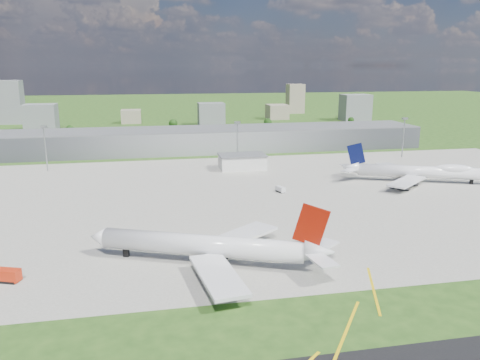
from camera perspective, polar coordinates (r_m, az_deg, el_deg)
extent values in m
plane|color=#234716|center=(319.06, -3.26, 3.20)|extent=(1400.00, 1400.00, 0.00)
cube|color=gray|center=(215.55, 3.39, -1.98)|extent=(360.00, 190.00, 0.08)
cube|color=gray|center=(332.46, -3.63, 4.93)|extent=(300.00, 42.00, 15.00)
cube|color=silver|center=(271.50, 0.27, 2.20)|extent=(26.00, 16.00, 8.00)
cylinder|color=gray|center=(285.53, -22.61, 3.45)|extent=(0.70, 0.70, 25.00)
cube|color=gray|center=(283.75, -22.85, 5.99)|extent=(3.50, 2.00, 1.20)
cylinder|color=gray|center=(284.44, -0.32, 4.48)|extent=(0.70, 0.70, 25.00)
cube|color=gray|center=(282.65, -0.33, 7.04)|extent=(3.50, 2.00, 1.20)
cylinder|color=gray|center=(323.24, 19.28, 4.83)|extent=(0.70, 0.70, 25.00)
cube|color=gray|center=(321.67, 19.46, 7.08)|extent=(3.50, 2.00, 1.20)
cylinder|color=silver|center=(142.67, -4.75, -7.90)|extent=(59.66, 29.68, 6.41)
cone|color=silver|center=(155.03, -16.86, -6.67)|extent=(7.39, 7.97, 6.41)
cone|color=silver|center=(137.26, 9.68, -8.58)|extent=(10.35, 9.20, 6.41)
cube|color=maroon|center=(143.99, -5.56, -8.57)|extent=(47.91, 21.92, 1.39)
cube|color=silver|center=(127.74, -2.68, -11.50)|extent=(13.12, 28.78, 0.96)
cube|color=silver|center=(155.11, 0.08, -6.80)|extent=(27.89, 24.51, 0.96)
cube|color=#961408|center=(134.62, 8.67, -5.49)|extent=(10.03, 4.58, 12.90)
cylinder|color=#38383D|center=(132.72, -3.35, -11.47)|extent=(6.74, 5.41, 3.42)
cylinder|color=#38383D|center=(152.69, -1.18, -7.96)|extent=(6.74, 5.41, 3.42)
cube|color=black|center=(138.60, -2.69, -10.58)|extent=(2.07, 1.84, 2.67)
cube|color=black|center=(147.15, -1.76, -9.08)|extent=(2.07, 1.84, 2.67)
cube|color=black|center=(152.70, -13.71, -8.61)|extent=(2.07, 1.84, 2.67)
cylinder|color=silver|center=(256.98, 21.12, 0.95)|extent=(60.15, 28.13, 6.21)
cone|color=silver|center=(252.30, 13.31, 1.47)|extent=(9.71, 8.67, 6.21)
cube|color=#1B2798|center=(257.78, 21.52, 0.51)|extent=(48.41, 20.69, 1.30)
ellipsoid|color=silver|center=(260.25, 24.64, 1.18)|extent=(20.77, 12.94, 5.59)
cube|color=silver|center=(270.42, 18.63, 1.36)|extent=(13.23, 28.99, 0.90)
cube|color=silver|center=(241.14, 19.65, -0.17)|extent=(27.40, 24.56, 0.90)
cube|color=#070D37|center=(251.05, 13.97, 3.08)|extent=(9.49, 4.06, 12.10)
cylinder|color=#38383D|center=(265.46, 19.60, 0.64)|extent=(6.29, 4.97, 3.20)
cylinder|color=#38383D|center=(274.22, 18.08, 1.16)|extent=(6.29, 4.97, 3.20)
cylinder|color=#38383D|center=(248.17, 20.25, -0.29)|extent=(6.29, 4.97, 3.20)
cylinder|color=#38383D|center=(237.59, 19.28, -0.81)|extent=(6.29, 4.97, 3.20)
cube|color=black|center=(261.11, 19.57, 0.31)|extent=(1.93, 1.70, 2.50)
cube|color=black|center=(252.46, 19.89, -0.16)|extent=(1.93, 1.70, 2.50)
cube|color=black|center=(263.92, 26.37, -0.20)|extent=(1.93, 1.70, 2.50)
cube|color=red|center=(147.32, -26.71, -10.29)|extent=(8.83, 5.72, 3.31)
cube|color=black|center=(147.96, -26.64, -10.87)|extent=(7.71, 5.45, 0.70)
cube|color=yellow|center=(153.47, 2.24, -8.16)|extent=(4.11, 4.06, 1.47)
cube|color=black|center=(153.75, 2.24, -8.41)|extent=(3.79, 3.75, 0.70)
cube|color=silver|center=(222.07, 4.96, -1.11)|extent=(3.99, 5.85, 2.36)
cube|color=black|center=(222.38, 4.95, -1.40)|extent=(3.83, 5.13, 0.70)
cube|color=silver|center=(241.96, 18.19, -0.55)|extent=(5.14, 4.41, 2.09)
cube|color=black|center=(242.21, 18.17, -0.79)|extent=(4.61, 4.11, 0.70)
cube|color=slate|center=(473.37, -23.09, 7.05)|extent=(28.00, 22.00, 24.00)
cube|color=gray|center=(503.76, -13.12, 7.56)|extent=(20.00, 18.00, 14.00)
cube|color=slate|center=(477.26, -3.53, 8.04)|extent=(26.00, 20.00, 22.00)
cube|color=gray|center=(532.62, 4.54, 8.30)|extent=(22.00, 24.00, 16.00)
cube|color=slate|center=(531.52, 13.87, 8.58)|extent=(30.00, 22.00, 28.00)
cube|color=slate|center=(539.97, -26.11, 8.52)|extent=(22.00, 20.00, 44.00)
cube|color=gray|center=(600.54, 6.75, 9.82)|extent=(20.00, 18.00, 36.00)
cylinder|color=#382314|center=(434.93, -20.00, 5.42)|extent=(0.70, 0.70, 3.00)
sphere|color=black|center=(434.50, -20.04, 5.86)|extent=(6.75, 6.75, 6.75)
cylinder|color=#382314|center=(444.99, -8.14, 6.32)|extent=(0.70, 0.70, 3.60)
sphere|color=black|center=(444.49, -8.16, 6.84)|extent=(8.10, 8.10, 8.10)
cylinder|color=#382314|center=(453.58, 3.39, 6.56)|extent=(0.70, 0.70, 3.40)
sphere|color=black|center=(453.12, 3.40, 7.04)|extent=(7.65, 7.65, 7.65)
cylinder|color=#382314|center=(492.82, 13.36, 6.76)|extent=(0.70, 0.70, 2.80)
sphere|color=black|center=(492.47, 13.38, 7.12)|extent=(6.30, 6.30, 6.30)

